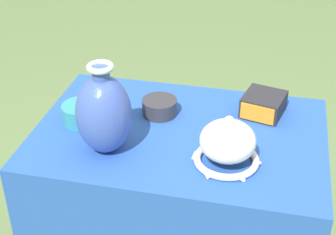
% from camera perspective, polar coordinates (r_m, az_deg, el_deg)
% --- Properties ---
extents(display_table, '(0.96, 0.66, 0.73)m').
position_cam_1_polar(display_table, '(1.75, 1.13, -4.55)').
color(display_table, '#38383D').
rests_on(display_table, ground_plane).
extents(vase_tall_bulbous, '(0.17, 0.17, 0.30)m').
position_cam_1_polar(vase_tall_bulbous, '(1.57, -7.14, 0.47)').
color(vase_tall_bulbous, '#3851A8').
rests_on(vase_tall_bulbous, display_table).
extents(vase_dome_bell, '(0.21, 0.20, 0.17)m').
position_cam_1_polar(vase_dome_bell, '(1.55, 6.61, -3.00)').
color(vase_dome_bell, white).
rests_on(vase_dome_bell, display_table).
extents(mosaic_tile_box, '(0.16, 0.17, 0.07)m').
position_cam_1_polar(mosaic_tile_box, '(1.83, 10.52, 1.43)').
color(mosaic_tile_box, '#232328').
rests_on(mosaic_tile_box, display_table).
extents(pot_squat_charcoal, '(0.12, 0.12, 0.06)m').
position_cam_1_polar(pot_squat_charcoal, '(1.80, -0.94, 1.18)').
color(pot_squat_charcoal, '#2D2D33').
rests_on(pot_squat_charcoal, display_table).
extents(pot_squat_teal, '(0.13, 0.13, 0.06)m').
position_cam_1_polar(pot_squat_teal, '(1.78, -9.63, 0.46)').
color(pot_squat_teal, teal).
rests_on(pot_squat_teal, display_table).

